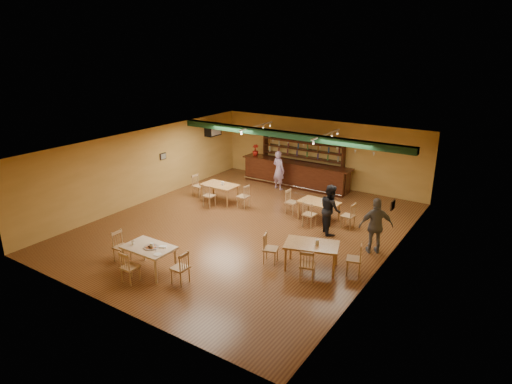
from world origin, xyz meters
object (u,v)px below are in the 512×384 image
Objects in this scene: dining_table_b at (319,211)px; patron_right_a at (330,209)px; near_table at (150,259)px; patron_bar at (279,170)px; bar_counter at (295,174)px; dining_table_a at (220,193)px; dining_table_d at (311,256)px.

dining_table_b is 1.24m from patron_right_a.
patron_right_a reaches higher than near_table.
dining_table_b is 0.84× the size of patron_right_a.
patron_bar reaches higher than patron_right_a.
patron_bar is at bearing 94.71° from near_table.
bar_counter is 3.66× the size of near_table.
near_table is at bearing 108.39° from patron_right_a.
dining_table_a is at bearing -171.61° from dining_table_b.
dining_table_d is at bearing 152.18° from patron_right_a.
patron_bar is at bearing 146.15° from dining_table_b.
patron_bar is (-3.12, 2.35, 0.52)m from dining_table_b.
bar_counter is 5.31m from patron_right_a.
near_table is 0.83× the size of patron_right_a.
near_table reaches higher than dining_table_a.
patron_bar reaches higher than dining_table_a.
near_table is (1.92, -5.77, 0.02)m from dining_table_a.
near_table reaches higher than dining_table_d.
bar_counter is 0.97m from patron_bar.
patron_bar is at bearing 67.62° from dining_table_a.
patron_bar is at bearing 10.35° from patron_right_a.
bar_counter is at bearing 104.14° from dining_table_d.
dining_table_a is 1.01× the size of dining_table_b.
bar_counter is 3.44× the size of dining_table_d.
dining_table_b is 6.61m from near_table.
dining_table_a is at bearing 81.27° from patron_bar.
dining_table_b is 0.95× the size of dining_table_d.
dining_table_a is at bearing 44.61° from patron_right_a.
patron_bar is (-0.41, -0.83, 0.31)m from bar_counter.
near_table is at bearing -108.05° from dining_table_b.
bar_counter reaches higher than dining_table_b.
patron_right_a is at bearing 155.96° from patron_bar.
near_table is (0.32, -9.34, -0.18)m from bar_counter.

